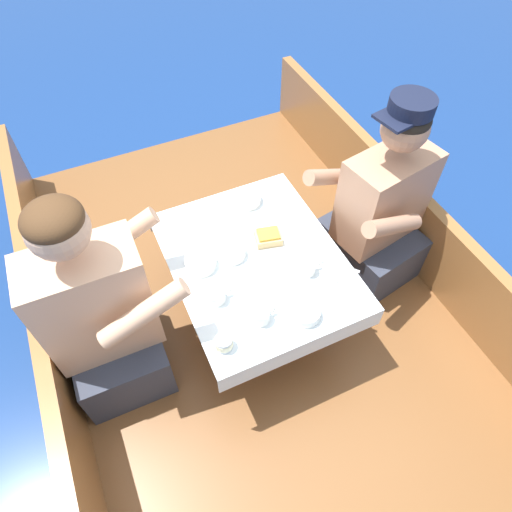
% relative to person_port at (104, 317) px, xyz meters
% --- Properties ---
extents(ground_plane, '(60.00, 60.00, 0.00)m').
position_rel_person_port_xyz_m(ground_plane, '(0.65, -0.04, -0.76)').
color(ground_plane, navy).
extents(boat_deck, '(1.84, 3.01, 0.35)m').
position_rel_person_port_xyz_m(boat_deck, '(0.65, -0.04, -0.58)').
color(boat_deck, brown).
rests_on(boat_deck, ground_plane).
extents(gunwale_port, '(0.06, 3.01, 0.40)m').
position_rel_person_port_xyz_m(gunwale_port, '(-0.25, -0.04, -0.20)').
color(gunwale_port, '#936033').
rests_on(gunwale_port, boat_deck).
extents(gunwale_starboard, '(0.06, 3.01, 0.40)m').
position_rel_person_port_xyz_m(gunwale_starboard, '(1.54, -0.04, -0.20)').
color(gunwale_starboard, '#936033').
rests_on(gunwale_starboard, boat_deck).
extents(cockpit_table, '(0.69, 0.87, 0.42)m').
position_rel_person_port_xyz_m(cockpit_table, '(0.65, 0.00, -0.02)').
color(cockpit_table, '#B2B2B7').
rests_on(cockpit_table, boat_deck).
extents(person_port, '(0.53, 0.44, 1.01)m').
position_rel_person_port_xyz_m(person_port, '(0.00, 0.00, 0.00)').
color(person_port, '#333847').
rests_on(person_port, boat_deck).
extents(person_starboard, '(0.57, 0.52, 0.98)m').
position_rel_person_port_xyz_m(person_starboard, '(1.29, 0.04, -0.02)').
color(person_starboard, '#333847').
rests_on(person_starboard, boat_deck).
extents(plate_sandwich, '(0.19, 0.19, 0.01)m').
position_rel_person_port_xyz_m(plate_sandwich, '(0.73, 0.07, 0.02)').
color(plate_sandwich, silver).
rests_on(plate_sandwich, cockpit_table).
extents(plate_bread, '(0.17, 0.17, 0.01)m').
position_rel_person_port_xyz_m(plate_bread, '(0.60, 0.25, 0.02)').
color(plate_bread, silver).
rests_on(plate_bread, cockpit_table).
extents(sandwich, '(0.13, 0.11, 0.05)m').
position_rel_person_port_xyz_m(sandwich, '(0.73, 0.07, 0.05)').
color(sandwich, tan).
rests_on(sandwich, plate_sandwich).
extents(bowl_port_near, '(0.11, 0.11, 0.04)m').
position_rel_person_port_xyz_m(bowl_port_near, '(0.56, 0.06, 0.04)').
color(bowl_port_near, silver).
rests_on(bowl_port_near, cockpit_table).
extents(bowl_starboard_near, '(0.13, 0.13, 0.04)m').
position_rel_person_port_xyz_m(bowl_starboard_near, '(0.42, 0.07, 0.04)').
color(bowl_starboard_near, silver).
rests_on(bowl_starboard_near, cockpit_table).
extents(bowl_center_far, '(0.13, 0.13, 0.04)m').
position_rel_person_port_xyz_m(bowl_center_far, '(0.75, 0.33, 0.04)').
color(bowl_center_far, silver).
rests_on(bowl_center_far, cockpit_table).
extents(bowl_port_far, '(0.12, 0.12, 0.04)m').
position_rel_person_port_xyz_m(bowl_port_far, '(0.70, -0.32, 0.04)').
color(bowl_port_far, silver).
rests_on(bowl_port_far, cockpit_table).
extents(coffee_cup_port, '(0.09, 0.06, 0.06)m').
position_rel_person_port_xyz_m(coffee_cup_port, '(0.81, -0.15, 0.05)').
color(coffee_cup_port, silver).
rests_on(coffee_cup_port, cockpit_table).
extents(coffee_cup_starboard, '(0.10, 0.07, 0.05)m').
position_rel_person_port_xyz_m(coffee_cup_starboard, '(0.42, -0.12, 0.05)').
color(coffee_cup_starboard, silver).
rests_on(coffee_cup_starboard, cockpit_table).
extents(coffee_cup_center, '(0.10, 0.07, 0.06)m').
position_rel_person_port_xyz_m(coffee_cup_center, '(0.54, -0.27, 0.05)').
color(coffee_cup_center, silver).
rests_on(coffee_cup_center, cockpit_table).
extents(tin_can, '(0.07, 0.07, 0.05)m').
position_rel_person_port_xyz_m(tin_can, '(0.37, -0.32, 0.04)').
color(tin_can, silver).
rests_on(tin_can, cockpit_table).
extents(utensil_knife_port, '(0.17, 0.05, 0.00)m').
position_rel_person_port_xyz_m(utensil_knife_port, '(0.63, -0.11, 0.02)').
color(utensil_knife_port, silver).
rests_on(utensil_knife_port, cockpit_table).
extents(utensil_spoon_center, '(0.08, 0.16, 0.01)m').
position_rel_person_port_xyz_m(utensil_spoon_center, '(0.87, -0.27, 0.02)').
color(utensil_spoon_center, silver).
rests_on(utensil_spoon_center, cockpit_table).
extents(utensil_spoon_port, '(0.13, 0.14, 0.01)m').
position_rel_person_port_xyz_m(utensil_spoon_port, '(0.93, -0.15, 0.02)').
color(utensil_spoon_port, silver).
rests_on(utensil_spoon_port, cockpit_table).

